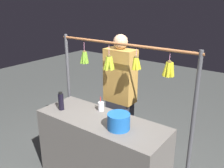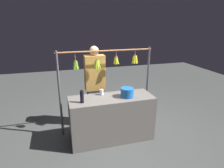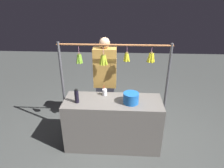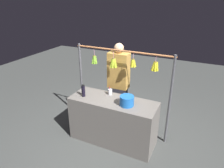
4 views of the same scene
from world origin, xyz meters
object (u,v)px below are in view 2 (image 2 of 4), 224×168
object	(u,v)px
blue_bucket	(127,93)
drink_cup	(102,92)
water_bottle	(82,97)
vendor_person	(95,88)

from	to	relation	value
blue_bucket	drink_cup	size ratio (longest dim) A/B	1.36
water_bottle	drink_cup	distance (m)	0.50
water_bottle	blue_bucket	distance (m)	0.85
water_bottle	blue_bucket	world-z (taller)	water_bottle
water_bottle	vendor_person	bearing A→B (deg)	-117.52
drink_cup	vendor_person	size ratio (longest dim) A/B	0.10
blue_bucket	drink_cup	distance (m)	0.50
water_bottle	vendor_person	size ratio (longest dim) A/B	0.13
drink_cup	vendor_person	bearing A→B (deg)	-85.95
blue_bucket	vendor_person	bearing A→B (deg)	-56.25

